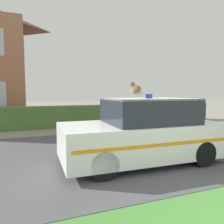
# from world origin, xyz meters

# --- Properties ---
(road_strip) EXTENTS (28.00, 5.91, 0.01)m
(road_strip) POSITION_xyz_m (0.00, 4.17, 0.01)
(road_strip) COLOR #4C4C51
(road_strip) RESTS_ON ground
(garden_hedge) EXTENTS (15.33, 0.72, 1.03)m
(garden_hedge) POSITION_xyz_m (-0.14, 9.09, 0.52)
(garden_hedge) COLOR #4C7233
(garden_hedge) RESTS_ON ground
(police_car) EXTENTS (3.88, 1.83, 1.65)m
(police_car) POSITION_xyz_m (-0.09, 2.99, 0.75)
(police_car) COLOR black
(police_car) RESTS_ON road_strip
(cat) EXTENTS (0.28, 0.36, 0.31)m
(cat) POSITION_xyz_m (-0.28, 3.06, 1.78)
(cat) COLOR brown
(cat) RESTS_ON police_car
(wheelie_bin) EXTENTS (0.80, 0.78, 1.18)m
(wheelie_bin) POSITION_xyz_m (4.06, 8.01, 0.59)
(wheelie_bin) COLOR black
(wheelie_bin) RESTS_ON ground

